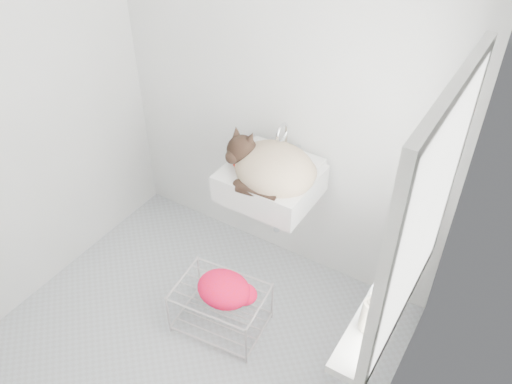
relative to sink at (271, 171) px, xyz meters
The scene contains 15 objects.
floor 1.13m from the sink, 98.21° to the right, with size 2.20×2.00×0.02m, color #A6ACB2.
back_wall 0.49m from the sink, 112.33° to the left, with size 2.20×0.02×2.50m, color white.
right_wall 1.30m from the sink, 36.69° to the right, with size 0.02×2.00×2.50m, color white.
left_wall 1.47m from the sink, 148.48° to the right, with size 0.02×2.00×2.50m, color white.
window_glass 1.22m from the sink, 28.90° to the right, with size 0.01×0.80×1.00m, color white.
window_frame 1.21m from the sink, 29.28° to the right, with size 0.04×0.90×1.10m, color white.
windowsill 1.05m from the sink, 30.87° to the right, with size 0.16×0.88×0.04m, color white.
sink is the anchor object (origin of this frame).
faucet 0.23m from the sink, 90.00° to the left, with size 0.19×0.14×0.19m, color silver, non-canonical shape.
cat 0.05m from the sink, 60.57° to the right, with size 0.55×0.49×0.32m.
wire_rack 0.87m from the sink, 92.94° to the right, with size 0.51×0.36×0.31m, color beige.
towel 0.74m from the sink, 87.65° to the right, with size 0.32×0.23×0.13m, color #F90100.
bottle_a 1.15m from the sink, 39.32° to the right, with size 0.07×0.07×0.19m, color #F3E8C9.
bottle_b 1.07m from the sink, 33.26° to the right, with size 0.08×0.08×0.17m, color #1A5A6F.
bottle_c 0.96m from the sink, 22.07° to the right, with size 0.15×0.15×0.19m, color #B0BCE0.
Camera 1 is at (1.31, -1.36, 2.61)m, focal length 36.59 mm.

